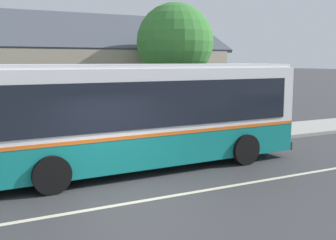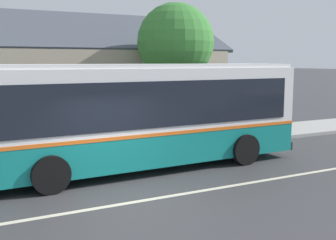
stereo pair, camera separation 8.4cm
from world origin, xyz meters
name	(u,v)px [view 1 (the left image)]	position (x,y,z in m)	size (l,w,h in m)	color
ground_plane	(133,203)	(0.00, 0.00, 0.00)	(300.00, 300.00, 0.00)	#38383A
sidewalk_far	(68,152)	(0.00, 6.00, 0.07)	(60.00, 3.00, 0.15)	#9E9E99
lane_divider_stripe	(133,202)	(0.00, 0.00, 0.00)	(60.00, 0.16, 0.01)	beige
transit_bus	(136,113)	(1.37, 2.90, 1.74)	(10.86, 2.98, 3.25)	#147F7A
bench_down_street	(29,142)	(-1.35, 5.94, 0.58)	(1.80, 0.51, 0.94)	brown
street_tree_primary	(175,42)	(4.93, 6.89, 4.12)	(3.26, 3.26, 5.78)	#4C3828
bus_stop_sign	(260,102)	(8.02, 4.99, 1.64)	(0.36, 0.07, 2.40)	gray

